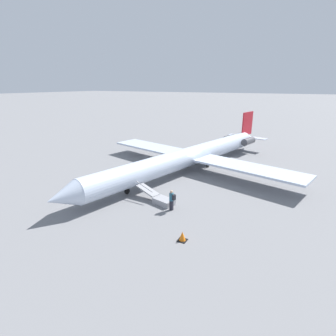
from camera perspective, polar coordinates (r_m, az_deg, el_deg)
ground_plane at (r=31.44m, az=4.20°, el=-0.67°), size 600.00×600.00×0.00m
airplane_main at (r=31.63m, az=5.28°, el=2.71°), size 33.33×26.20×5.86m
boarding_stairs at (r=23.05m, az=-1.69°, el=-6.75°), size 1.91×4.14×1.53m
passenger at (r=21.49m, az=0.82°, el=-6.74°), size 0.40×0.56×1.74m
traffic_cone_near_stairs at (r=17.94m, az=3.15°, el=-14.63°), size 0.61×0.61×0.67m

